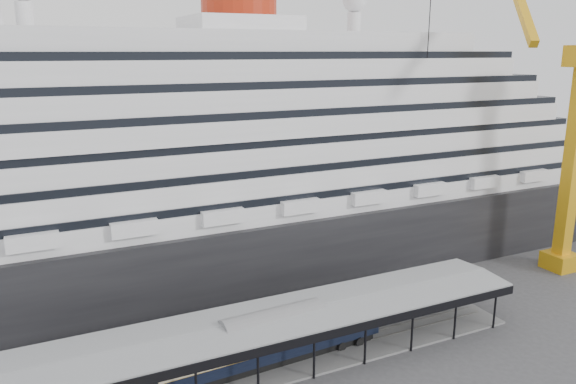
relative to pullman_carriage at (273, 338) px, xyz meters
name	(u,v)px	position (x,y,z in m)	size (l,w,h in m)	color
cruise_ship	(186,144)	(-0.41, 27.00, 15.51)	(130.00, 30.00, 43.90)	black
platform_canopy	(269,343)	(-0.45, 0.00, -0.48)	(56.00, 9.18, 5.30)	slate
crane_yellow	(568,131)	(46.61, 5.54, 17.12)	(23.83, 18.78, 47.60)	#CE9212
pullman_carriage	(273,338)	(0.00, 0.00, 0.00)	(24.12, 4.27, 23.56)	black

